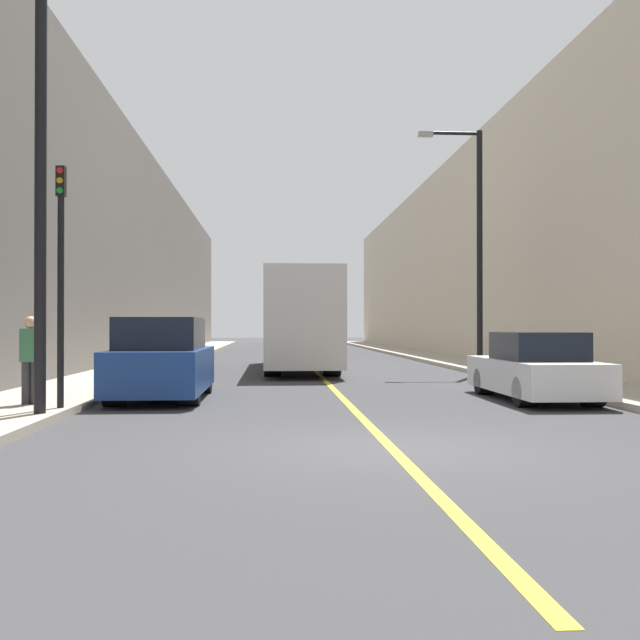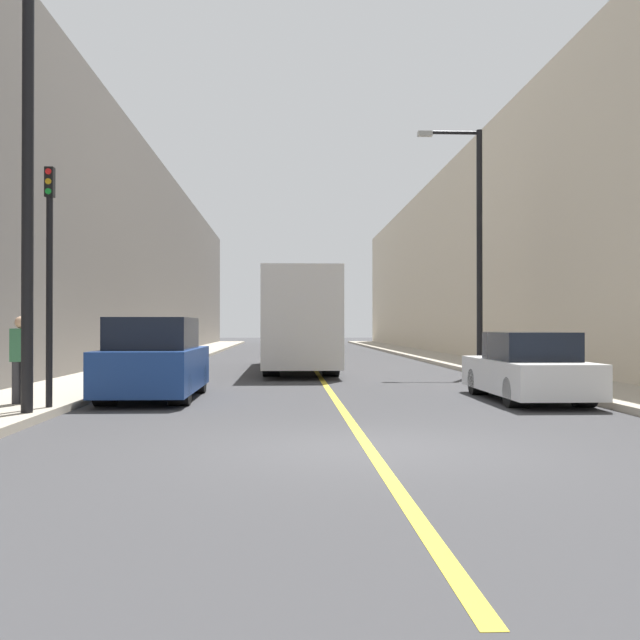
{
  "view_description": "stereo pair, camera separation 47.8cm",
  "coord_description": "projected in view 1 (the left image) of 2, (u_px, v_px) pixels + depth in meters",
  "views": [
    {
      "loc": [
        -1.59,
        -9.91,
        1.63
      ],
      "look_at": [
        0.14,
        17.21,
        1.87
      ],
      "focal_mm": 42.0,
      "sensor_mm": 36.0,
      "label": 1
    },
    {
      "loc": [
        -1.11,
        -9.94,
        1.63
      ],
      "look_at": [
        0.14,
        17.21,
        1.87
      ],
      "focal_mm": 42.0,
      "sensor_mm": 36.0,
      "label": 2
    }
  ],
  "objects": [
    {
      "name": "sidewalk_left",
      "position": [
        179.0,
        356.0,
        39.5
      ],
      "size": [
        2.51,
        72.0,
        0.15
      ],
      "primitive_type": "cube",
      "color": "#A89E8C",
      "rests_on": "ground"
    },
    {
      "name": "building_row_left",
      "position": [
        117.0,
        258.0,
        39.34
      ],
      "size": [
        4.0,
        72.0,
        10.46
      ],
      "primitive_type": "cube",
      "color": "#66605B",
      "rests_on": "ground"
    },
    {
      "name": "bus",
      "position": [
        298.0,
        320.0,
        28.09
      ],
      "size": [
        2.49,
        11.84,
        3.51
      ],
      "color": "silver",
      "rests_on": "ground"
    },
    {
      "name": "sidewalk_right",
      "position": [
        422.0,
        355.0,
        40.33
      ],
      "size": [
        2.51,
        72.0,
        0.15
      ],
      "primitive_type": "cube",
      "color": "#A89E8C",
      "rests_on": "ground"
    },
    {
      "name": "car_right_near",
      "position": [
        535.0,
        369.0,
        16.49
      ],
      "size": [
        1.78,
        4.67,
        1.51
      ],
      "color": "silver",
      "rests_on": "ground"
    },
    {
      "name": "traffic_light",
      "position": [
        61.0,
        276.0,
        13.63
      ],
      "size": [
        0.16,
        0.18,
        4.41
      ],
      "color": "black",
      "rests_on": "sidewalk_left"
    },
    {
      "name": "ground_plane",
      "position": [
        392.0,
        448.0,
        9.98
      ],
      "size": [
        200.0,
        200.0,
        0.0
      ],
      "primitive_type": "plane",
      "color": "#38383A"
    },
    {
      "name": "street_lamp_left",
      "position": [
        50.0,
        138.0,
        12.77
      ],
      "size": [
        2.24,
        0.24,
        8.41
      ],
      "color": "black",
      "rests_on": "sidewalk_left"
    },
    {
      "name": "road_center_line",
      "position": [
        302.0,
        357.0,
        39.91
      ],
      "size": [
        0.16,
        72.0,
        0.01
      ],
      "primitive_type": "cube",
      "color": "gold",
      "rests_on": "ground"
    },
    {
      "name": "building_row_right",
      "position": [
        481.0,
        259.0,
        40.58
      ],
      "size": [
        4.0,
        72.0,
        10.57
      ],
      "primitive_type": "cube",
      "color": "beige",
      "rests_on": "ground"
    },
    {
      "name": "parked_suv_left",
      "position": [
        162.0,
        361.0,
        16.67
      ],
      "size": [
        1.93,
        4.73,
        1.83
      ],
      "color": "navy",
      "rests_on": "ground"
    },
    {
      "name": "street_lamp_right",
      "position": [
        475.0,
        236.0,
        25.75
      ],
      "size": [
        2.24,
        0.24,
        8.24
      ],
      "color": "black",
      "rests_on": "sidewalk_right"
    },
    {
      "name": "pedestrian",
      "position": [
        31.0,
        359.0,
        14.22
      ],
      "size": [
        0.37,
        0.23,
        1.68
      ],
      "color": "#2D2D33",
      "rests_on": "sidewalk_left"
    }
  ]
}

